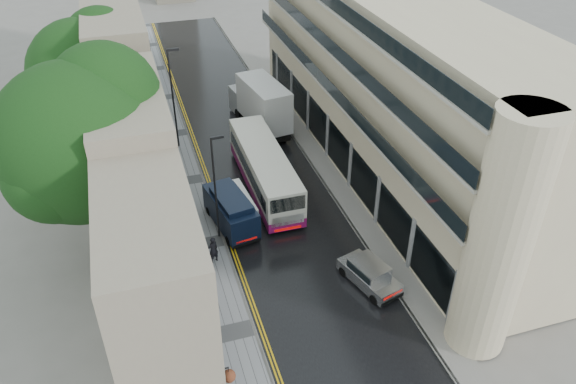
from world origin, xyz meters
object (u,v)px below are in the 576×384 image
cream_bus (260,197)px  pedestrian (213,250)px  navy_van (228,228)px  lamp_post_far (173,100)px  lamp_post_near (215,190)px  tree_far (88,92)px  white_van (231,221)px  white_lorry (257,116)px  tree_near (83,167)px  silver_hatchback (375,294)px

cream_bus → pedestrian: size_ratio=6.24×
navy_van → lamp_post_far: lamp_post_far is taller
navy_van → lamp_post_near: (-0.47, 1.01, 2.57)m
lamp_post_near → tree_far: bearing=115.9°
white_van → lamp_post_far: lamp_post_far is taller
white_lorry → lamp_post_near: lamp_post_near is taller
navy_van → tree_near: bearing=161.1°
tree_near → white_van: bearing=-0.5°
tree_near → cream_bus: (11.12, 1.31, -5.26)m
tree_near → cream_bus: 12.37m
tree_near → lamp_post_near: 8.29m
pedestrian → lamp_post_far: bearing=-113.4°
cream_bus → navy_van: cream_bus is taller
cream_bus → pedestrian: bearing=-135.7°
tree_far → navy_van: 17.02m
pedestrian → lamp_post_near: (0.85, 2.54, 2.88)m
lamp_post_near → silver_hatchback: bearing=-53.2°
tree_far → silver_hatchback: 27.46m
tree_near → silver_hatchback: 18.98m
white_van → lamp_post_far: 14.01m
lamp_post_near → lamp_post_far: 13.68m
tree_far → navy_van: size_ratio=2.30×
white_lorry → pedestrian: size_ratio=4.64×
tree_far → cream_bus: tree_far is taller
cream_bus → lamp_post_near: size_ratio=1.58×
tree_near → pedestrian: tree_near is taller
white_lorry → navy_van: white_lorry is taller
tree_far → cream_bus: 16.57m
cream_bus → white_van: size_ratio=2.78×
lamp_post_near → lamp_post_far: bearing=90.3°
lamp_post_far → cream_bus: bearing=-68.4°
cream_bus → lamp_post_far: lamp_post_far is taller
pedestrian → lamp_post_near: lamp_post_near is taller
cream_bus → white_lorry: bearing=76.5°
tree_far → white_lorry: bearing=-2.0°
tree_near → lamp_post_near: bearing=-2.0°
tree_near → navy_van: (8.20, -1.28, -5.54)m
tree_near → white_van: size_ratio=3.16×
navy_van → lamp_post_near: 2.80m
white_lorry → white_van: bearing=-121.0°
lamp_post_far → silver_hatchback: bearing=-67.3°
silver_hatchback → white_van: white_van is taller
white_lorry → lamp_post_far: (-6.97, 0.84, 2.11)m
tree_near → navy_van: 9.98m
tree_near → silver_hatchback: size_ratio=3.26×
navy_van → pedestrian: bearing=-140.7°
tree_far → silver_hatchback: bearing=-56.0°
silver_hatchback → lamp_post_far: 24.51m
white_lorry → lamp_post_far: size_ratio=1.03×
navy_van → pedestrian: navy_van is taller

